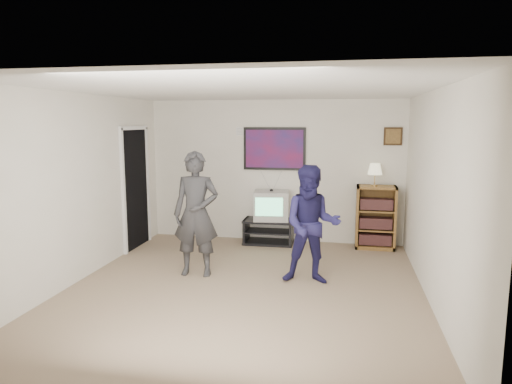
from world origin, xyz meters
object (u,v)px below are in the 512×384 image
(person_short, at_px, (312,225))
(crt_television, at_px, (271,205))
(media_stand, at_px, (269,231))
(bookshelf, at_px, (376,217))
(person_tall, at_px, (196,214))

(person_short, bearing_deg, crt_television, 110.73)
(media_stand, xyz_separation_m, person_short, (0.88, -1.83, 0.57))
(bookshelf, distance_m, person_short, 2.12)
(person_tall, distance_m, person_short, 1.59)
(media_stand, bearing_deg, person_tall, -112.22)
(crt_television, bearing_deg, media_stand, 173.16)
(crt_television, distance_m, bookshelf, 1.77)
(media_stand, xyz_separation_m, crt_television, (0.05, 0.00, 0.47))
(media_stand, bearing_deg, person_short, -65.21)
(bookshelf, distance_m, person_tall, 3.16)
(crt_television, relative_size, person_short, 0.38)
(person_short, bearing_deg, bookshelf, 59.94)
(media_stand, height_order, bookshelf, bookshelf)
(media_stand, height_order, crt_television, crt_television)
(bookshelf, relative_size, person_tall, 0.62)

